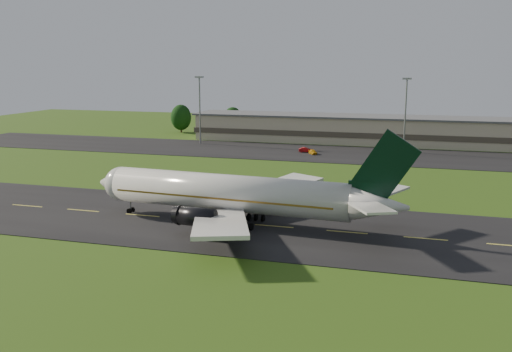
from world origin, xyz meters
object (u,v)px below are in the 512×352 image
(light_mast_west, at_px, (200,102))
(service_vehicle_a, at_px, (313,152))
(service_vehicle_c, at_px, (397,158))
(airliner, at_px, (233,194))
(terminal, at_px, (411,132))
(light_mast_centre, at_px, (406,106))
(service_vehicle_b, at_px, (306,150))

(light_mast_west, relative_size, service_vehicle_a, 5.57)
(service_vehicle_c, bearing_deg, airliner, -64.82)
(service_vehicle_a, bearing_deg, terminal, 16.87)
(light_mast_west, distance_m, service_vehicle_c, 61.81)
(light_mast_centre, distance_m, service_vehicle_c, 18.39)
(airliner, bearing_deg, light_mast_centre, 78.25)
(terminal, xyz_separation_m, light_mast_west, (-61.40, -16.18, 8.75))
(terminal, xyz_separation_m, service_vehicle_a, (-24.71, -26.60, -3.27))
(airliner, bearing_deg, terminal, 79.99)
(service_vehicle_b, bearing_deg, service_vehicle_a, -144.87)
(light_mast_centre, bearing_deg, service_vehicle_b, -163.18)
(light_mast_west, height_order, light_mast_centre, same)
(service_vehicle_b, bearing_deg, service_vehicle_c, -111.15)
(airliner, relative_size, service_vehicle_c, 11.81)
(terminal, relative_size, service_vehicle_b, 36.58)
(service_vehicle_a, relative_size, service_vehicle_b, 0.92)
(service_vehicle_a, bearing_deg, airliner, -119.53)
(light_mast_centre, bearing_deg, light_mast_west, 180.00)
(airliner, distance_m, service_vehicle_a, 69.76)
(light_mast_west, bearing_deg, terminal, 14.76)
(service_vehicle_a, bearing_deg, service_vehicle_b, 102.21)
(service_vehicle_b, bearing_deg, light_mast_centre, -80.50)
(airliner, xyz_separation_m, service_vehicle_b, (-3.28, 72.28, -3.91))
(terminal, xyz_separation_m, light_mast_centre, (-1.40, -16.18, 8.75))
(airliner, bearing_deg, light_mast_west, 119.04)
(terminal, distance_m, service_vehicle_b, 36.34)
(airliner, height_order, service_vehicle_a, airliner)
(airliner, bearing_deg, service_vehicle_c, 75.94)
(terminal, distance_m, service_vehicle_c, 30.32)
(terminal, xyz_separation_m, service_vehicle_b, (-27.13, -23.96, -3.24))
(light_mast_west, bearing_deg, light_mast_centre, 0.00)
(airliner, bearing_deg, service_vehicle_a, 94.62)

